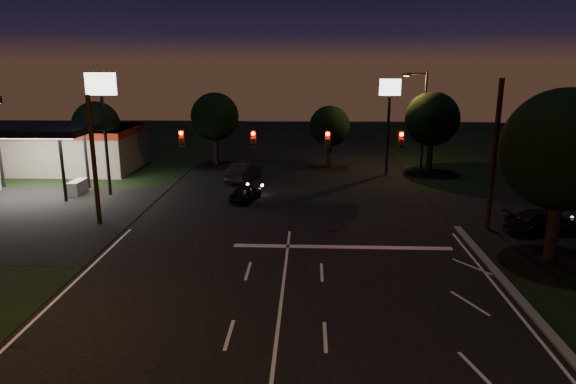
# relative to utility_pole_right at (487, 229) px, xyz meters

# --- Properties ---
(ground) EXTENTS (140.00, 140.00, 0.00)m
(ground) POSITION_rel_utility_pole_right_xyz_m (-12.00, -15.00, 0.00)
(ground) COLOR black
(ground) RESTS_ON ground
(stop_bar) EXTENTS (12.00, 0.50, 0.01)m
(stop_bar) POSITION_rel_utility_pole_right_xyz_m (-9.00, -3.50, 0.01)
(stop_bar) COLOR silver
(stop_bar) RESTS_ON ground
(utility_pole_right) EXTENTS (0.30, 0.30, 9.00)m
(utility_pole_right) POSITION_rel_utility_pole_right_xyz_m (0.00, 0.00, 0.00)
(utility_pole_right) COLOR black
(utility_pole_right) RESTS_ON ground
(utility_pole_left) EXTENTS (0.28, 0.28, 8.00)m
(utility_pole_left) POSITION_rel_utility_pole_right_xyz_m (-24.00, 0.00, 0.00)
(utility_pole_left) COLOR black
(utility_pole_left) RESTS_ON ground
(signal_span) EXTENTS (24.00, 0.40, 1.56)m
(signal_span) POSITION_rel_utility_pole_right_xyz_m (-12.00, -0.04, 5.50)
(signal_span) COLOR black
(signal_span) RESTS_ON ground
(gas_station) EXTENTS (14.20, 16.10, 5.25)m
(gas_station) POSITION_rel_utility_pole_right_xyz_m (-33.86, 15.39, 2.38)
(gas_station) COLOR gray
(gas_station) RESTS_ON ground
(pole_sign_left_near) EXTENTS (2.20, 0.30, 9.10)m
(pole_sign_left_near) POSITION_rel_utility_pole_right_xyz_m (-26.00, 7.00, 6.98)
(pole_sign_left_near) COLOR black
(pole_sign_left_near) RESTS_ON ground
(pole_sign_right) EXTENTS (1.80, 0.30, 8.40)m
(pole_sign_right) POSITION_rel_utility_pole_right_xyz_m (-4.00, 15.00, 6.24)
(pole_sign_right) COLOR black
(pole_sign_right) RESTS_ON ground
(street_light_right_far) EXTENTS (2.20, 0.35, 9.00)m
(street_light_right_far) POSITION_rel_utility_pole_right_xyz_m (-0.76, 17.00, 5.24)
(street_light_right_far) COLOR black
(street_light_right_far) RESTS_ON ground
(tree_right_near) EXTENTS (6.00, 6.00, 8.76)m
(tree_right_near) POSITION_rel_utility_pole_right_xyz_m (1.53, -4.83, 5.68)
(tree_right_near) COLOR black
(tree_right_near) RESTS_ON ground
(tree_far_a) EXTENTS (4.20, 4.20, 6.42)m
(tree_far_a) POSITION_rel_utility_pole_right_xyz_m (-29.98, 15.12, 4.26)
(tree_far_a) COLOR black
(tree_far_a) RESTS_ON ground
(tree_far_b) EXTENTS (4.60, 4.60, 6.98)m
(tree_far_b) POSITION_rel_utility_pole_right_xyz_m (-19.98, 19.13, 4.61)
(tree_far_b) COLOR black
(tree_far_b) RESTS_ON ground
(tree_far_c) EXTENTS (3.80, 3.80, 5.86)m
(tree_far_c) POSITION_rel_utility_pole_right_xyz_m (-8.98, 18.10, 3.90)
(tree_far_c) COLOR black
(tree_far_c) RESTS_ON ground
(tree_far_d) EXTENTS (4.80, 4.80, 7.30)m
(tree_far_d) POSITION_rel_utility_pole_right_xyz_m (0.02, 16.13, 4.83)
(tree_far_d) COLOR black
(tree_far_d) RESTS_ON ground
(tree_far_e) EXTENTS (4.00, 4.00, 6.18)m
(tree_far_e) POSITION_rel_utility_pole_right_xyz_m (8.02, 14.11, 4.11)
(tree_far_e) COLOR black
(tree_far_e) RESTS_ON ground
(car_oncoming_a) EXTENTS (2.28, 3.86, 1.23)m
(car_oncoming_a) POSITION_rel_utility_pole_right_xyz_m (-15.50, 5.92, 0.62)
(car_oncoming_a) COLOR black
(car_oncoming_a) RESTS_ON ground
(car_oncoming_b) EXTENTS (2.77, 4.93, 1.54)m
(car_oncoming_b) POSITION_rel_utility_pole_right_xyz_m (-16.43, 12.21, 0.77)
(car_oncoming_b) COLOR black
(car_oncoming_b) RESTS_ON ground
(car_cross) EXTENTS (5.20, 2.78, 1.43)m
(car_cross) POSITION_rel_utility_pole_right_xyz_m (3.22, -0.70, 0.72)
(car_cross) COLOR black
(car_cross) RESTS_ON ground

